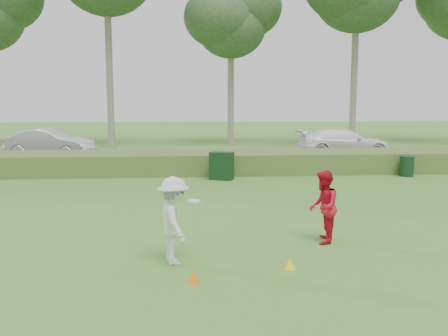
{
  "coord_description": "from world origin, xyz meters",
  "views": [
    {
      "loc": [
        -1.06,
        -10.18,
        3.3
      ],
      "look_at": [
        0.0,
        4.0,
        1.3
      ],
      "focal_mm": 40.0,
      "sensor_mm": 36.0,
      "label": 1
    }
  ],
  "objects": [
    {
      "name": "car_mid",
      "position": [
        -8.52,
        17.61,
        0.85
      ],
      "size": [
        5.05,
        2.93,
        1.57
      ],
      "primitive_type": "imported",
      "rotation": [
        0.0,
        0.0,
        1.29
      ],
      "color": "silver",
      "rests_on": "park_road"
    },
    {
      "name": "trash_bin",
      "position": [
        8.24,
        10.12,
        0.43
      ],
      "size": [
        0.75,
        0.75,
        0.86
      ],
      "primitive_type": "cylinder",
      "rotation": [
        0.0,
        0.0,
        -0.41
      ],
      "color": "black",
      "rests_on": "ground"
    },
    {
      "name": "player_red",
      "position": [
        2.03,
        0.75,
        0.84
      ],
      "size": [
        0.86,
        0.97,
        1.68
      ],
      "primitive_type": "imported",
      "rotation": [
        0.0,
        0.0,
        -1.89
      ],
      "color": "red",
      "rests_on": "ground"
    },
    {
      "name": "park_road",
      "position": [
        0.0,
        17.0,
        0.03
      ],
      "size": [
        80.0,
        6.0,
        0.06
      ],
      "primitive_type": "cube",
      "color": "#2D2D2D",
      "rests_on": "ground"
    },
    {
      "name": "tree_4",
      "position": [
        2.0,
        24.5,
        8.59
      ],
      "size": [
        6.24,
        6.24,
        11.5
      ],
      "color": "gray",
      "rests_on": "ground"
    },
    {
      "name": "utility_cabinet",
      "position": [
        0.34,
        9.85,
        0.56
      ],
      "size": [
        1.05,
        0.88,
        1.13
      ],
      "primitive_type": "cube",
      "rotation": [
        0.0,
        0.0,
        -0.41
      ],
      "color": "black",
      "rests_on": "ground"
    },
    {
      "name": "ground",
      "position": [
        0.0,
        0.0,
        0.0
      ],
      "size": [
        120.0,
        120.0,
        0.0
      ],
      "primitive_type": "plane",
      "color": "#3A7326",
      "rests_on": "ground"
    },
    {
      "name": "cone_yellow",
      "position": [
        0.91,
        -0.99,
        0.12
      ],
      "size": [
        0.22,
        0.22,
        0.24
      ],
      "primitive_type": "cone",
      "color": "yellow",
      "rests_on": "ground"
    },
    {
      "name": "cone_orange",
      "position": [
        -0.97,
        -1.58,
        0.12
      ],
      "size": [
        0.22,
        0.22,
        0.24
      ],
      "primitive_type": "cone",
      "color": "orange",
      "rests_on": "ground"
    },
    {
      "name": "player_white",
      "position": [
        -1.33,
        -0.45,
        0.88
      ],
      "size": [
        1.0,
        1.27,
        1.76
      ],
      "rotation": [
        0.0,
        0.0,
        1.83
      ],
      "color": "silver",
      "rests_on": "ground"
    },
    {
      "name": "car_right",
      "position": [
        7.78,
        17.33,
        0.82
      ],
      "size": [
        5.26,
        2.21,
        1.52
      ],
      "primitive_type": "imported",
      "rotation": [
        0.0,
        0.0,
        1.55
      ],
      "color": "white",
      "rests_on": "park_road"
    },
    {
      "name": "reed_strip",
      "position": [
        0.0,
        12.0,
        0.45
      ],
      "size": [
        80.0,
        3.0,
        0.9
      ],
      "primitive_type": "cube",
      "color": "#436026",
      "rests_on": "ground"
    }
  ]
}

